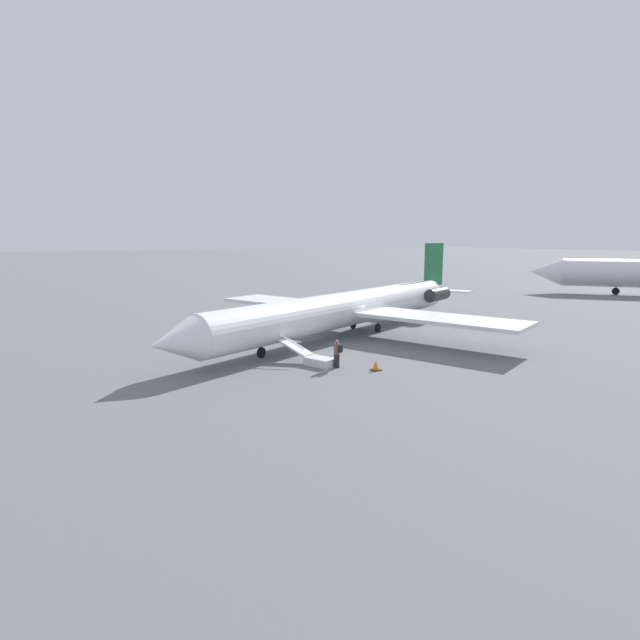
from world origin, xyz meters
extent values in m
plane|color=slate|center=(0.00, 0.00, 0.00)|extent=(600.00, 600.00, 0.00)
cylinder|color=white|center=(0.00, 0.00, 2.14)|extent=(28.24, 13.70, 2.77)
cone|color=white|center=(15.00, 6.15, 2.14)|extent=(3.85, 3.66, 2.71)
cone|color=white|center=(-15.26, -6.25, 2.14)|extent=(4.36, 3.87, 2.71)
cube|color=#1E6B38|center=(-14.59, -5.98, 5.05)|extent=(3.67, 1.67, 4.43)
cube|color=white|center=(-14.95, -6.13, 2.42)|extent=(4.48, 7.80, 0.14)
cube|color=white|center=(-4.22, 6.43, 1.94)|extent=(8.78, 13.10, 0.28)
cube|color=white|center=(1.51, -7.55, 1.94)|extent=(8.78, 13.10, 0.28)
cylinder|color=#2D2D33|center=(-12.49, -3.02, 2.35)|extent=(3.55, 2.41, 1.25)
cylinder|color=#2D2D33|center=(-11.01, -6.62, 2.35)|extent=(3.55, 2.41, 1.25)
cylinder|color=black|center=(8.84, 3.62, 0.34)|extent=(0.70, 0.42, 0.68)
cylinder|color=#2D2D33|center=(8.84, 3.62, 0.79)|extent=(0.12, 0.12, 0.21)
cylinder|color=black|center=(-3.19, 0.04, 0.34)|extent=(0.70, 0.42, 0.68)
cylinder|color=#2D2D33|center=(-3.19, 0.04, 0.79)|extent=(0.12, 0.12, 0.21)
cylinder|color=black|center=(-2.25, -2.27, 0.34)|extent=(0.70, 0.42, 0.68)
cylinder|color=#2D2D33|center=(-2.25, -2.27, 0.79)|extent=(0.12, 0.12, 0.21)
cone|color=silver|center=(-42.48, -13.25, 2.99)|extent=(5.64, 5.67, 3.77)
cylinder|color=black|center=(-48.60, -6.47, 0.48)|extent=(0.82, 0.87, 0.95)
cylinder|color=gray|center=(-48.60, -6.47, 1.10)|extent=(0.17, 0.17, 0.30)
cube|color=silver|center=(6.51, 7.35, 0.25)|extent=(1.70, 2.08, 0.50)
cube|color=silver|center=(7.27, 5.50, 0.87)|extent=(1.68, 2.41, 0.86)
cube|color=silver|center=(7.69, 5.67, 1.37)|extent=(0.90, 2.08, 0.80)
cube|color=#23232D|center=(5.87, 8.27, 0.42)|extent=(0.29, 0.33, 0.85)
cylinder|color=brown|center=(5.87, 8.27, 1.18)|extent=(0.36, 0.36, 0.65)
sphere|color=#936B4C|center=(5.87, 8.27, 1.62)|extent=(0.24, 0.24, 0.24)
cube|color=black|center=(5.77, 8.52, 1.21)|extent=(0.33, 0.27, 0.44)
cube|color=black|center=(4.15, 9.94, 0.01)|extent=(0.55, 0.55, 0.03)
cone|color=orange|center=(4.15, 9.94, 0.30)|extent=(0.43, 0.43, 0.61)
camera|label=1|loc=(21.21, 33.35, 7.77)|focal=28.00mm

